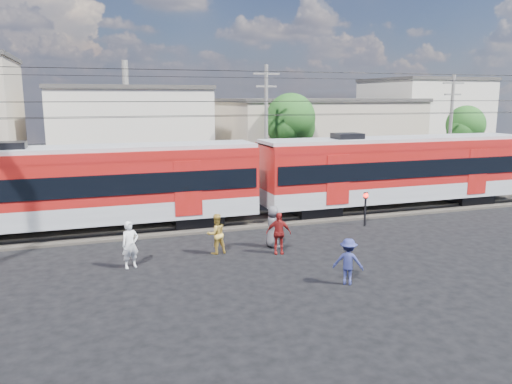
% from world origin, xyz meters
% --- Properties ---
extents(ground, '(120.00, 120.00, 0.00)m').
position_xyz_m(ground, '(0.00, 0.00, 0.00)').
color(ground, black).
rests_on(ground, ground).
extents(track_bed, '(70.00, 3.40, 0.12)m').
position_xyz_m(track_bed, '(0.00, 8.00, 0.06)').
color(track_bed, '#2D2823').
rests_on(track_bed, ground).
extents(rail_near, '(70.00, 0.12, 0.12)m').
position_xyz_m(rail_near, '(0.00, 7.25, 0.18)').
color(rail_near, '#59544C').
rests_on(rail_near, track_bed).
extents(rail_far, '(70.00, 0.12, 0.12)m').
position_xyz_m(rail_far, '(0.00, 8.75, 0.18)').
color(rail_far, '#59544C').
rests_on(rail_far, track_bed).
extents(commuter_train, '(50.30, 3.08, 4.17)m').
position_xyz_m(commuter_train, '(-5.20, 8.00, 2.40)').
color(commuter_train, black).
rests_on(commuter_train, ground).
extents(catenary, '(70.00, 9.30, 7.52)m').
position_xyz_m(catenary, '(-8.65, 8.00, 5.14)').
color(catenary, black).
rests_on(catenary, ground).
extents(building_midwest, '(12.24, 12.24, 7.30)m').
position_xyz_m(building_midwest, '(-2.00, 27.00, 3.66)').
color(building_midwest, beige).
rests_on(building_midwest, ground).
extents(building_mideast, '(16.32, 10.20, 6.30)m').
position_xyz_m(building_mideast, '(14.00, 24.00, 3.16)').
color(building_mideast, tan).
rests_on(building_mideast, ground).
extents(building_east, '(10.20, 10.20, 8.30)m').
position_xyz_m(building_east, '(28.00, 28.00, 4.16)').
color(building_east, beige).
rests_on(building_east, ground).
extents(utility_pole_mid, '(1.80, 0.24, 8.50)m').
position_xyz_m(utility_pole_mid, '(6.00, 15.00, 4.53)').
color(utility_pole_mid, slate).
rests_on(utility_pole_mid, ground).
extents(utility_pole_east, '(1.80, 0.24, 8.00)m').
position_xyz_m(utility_pole_east, '(20.00, 14.00, 4.28)').
color(utility_pole_east, slate).
rests_on(utility_pole_east, ground).
extents(tree_near, '(3.82, 3.64, 6.72)m').
position_xyz_m(tree_near, '(9.19, 18.09, 4.66)').
color(tree_near, '#382619').
rests_on(tree_near, ground).
extents(tree_far, '(3.36, 3.12, 5.76)m').
position_xyz_m(tree_far, '(24.19, 17.09, 3.99)').
color(tree_far, '#382619').
rests_on(tree_far, ground).
extents(pedestrian_a, '(0.76, 0.61, 1.81)m').
position_xyz_m(pedestrian_a, '(-3.97, 2.52, 0.91)').
color(pedestrian_a, white).
rests_on(pedestrian_a, ground).
extents(pedestrian_b, '(0.93, 0.79, 1.69)m').
position_xyz_m(pedestrian_b, '(-0.45, 3.17, 0.85)').
color(pedestrian_b, gold).
rests_on(pedestrian_b, ground).
extents(pedestrian_c, '(1.22, 1.09, 1.63)m').
position_xyz_m(pedestrian_c, '(3.03, -1.65, 0.82)').
color(pedestrian_c, navy).
rests_on(pedestrian_c, ground).
extents(pedestrian_d, '(1.11, 0.70, 1.76)m').
position_xyz_m(pedestrian_d, '(1.99, 2.33, 0.88)').
color(pedestrian_d, maroon).
rests_on(pedestrian_d, ground).
extents(pedestrian_e, '(0.70, 0.96, 1.81)m').
position_xyz_m(pedestrian_e, '(2.10, 3.29, 0.91)').
color(pedestrian_e, '#535358').
rests_on(pedestrian_e, ground).
extents(car_silver, '(4.07, 2.01, 1.33)m').
position_xyz_m(car_silver, '(24.26, 12.62, 0.67)').
color(car_silver, '#A2A3A8').
rests_on(car_silver, ground).
extents(crossing_signal, '(0.25, 0.25, 1.74)m').
position_xyz_m(crossing_signal, '(7.74, 5.11, 1.21)').
color(crossing_signal, black).
rests_on(crossing_signal, ground).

